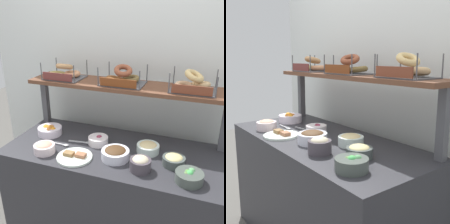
# 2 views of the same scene
# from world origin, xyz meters

# --- Properties ---
(back_wall) EXTENTS (2.80, 0.06, 2.40)m
(back_wall) POSITION_xyz_m (0.00, 0.55, 1.20)
(back_wall) COLOR silver
(back_wall) RESTS_ON ground_plane
(deli_counter) EXTENTS (1.60, 0.70, 0.85)m
(deli_counter) POSITION_xyz_m (0.00, 0.00, 0.42)
(deli_counter) COLOR #2D2D33
(deli_counter) RESTS_ON ground_plane
(shelf_riser_left) EXTENTS (0.05, 0.05, 0.40)m
(shelf_riser_left) POSITION_xyz_m (-0.74, 0.27, 1.05)
(shelf_riser_left) COLOR #4C4C51
(shelf_riser_left) RESTS_ON deli_counter
(upper_shelf) EXTENTS (1.56, 0.32, 0.03)m
(upper_shelf) POSITION_xyz_m (0.00, 0.27, 1.26)
(upper_shelf) COLOR brown
(upper_shelf) RESTS_ON shelf_riser_left
(bowl_hummus) EXTENTS (0.15, 0.15, 0.08)m
(bowl_hummus) POSITION_xyz_m (0.44, -0.05, 0.89)
(bowl_hummus) COLOR #474F4C
(bowl_hummus) RESTS_ON deli_counter
(bowl_fruit_salad) EXTENTS (0.20, 0.20, 0.08)m
(bowl_fruit_salad) POSITION_xyz_m (-0.58, 0.06, 0.89)
(bowl_fruit_salad) COLOR white
(bowl_fruit_salad) RESTS_ON deli_counter
(bowl_veggie_mix) EXTENTS (0.17, 0.17, 0.08)m
(bowl_veggie_mix) POSITION_xyz_m (0.56, -0.20, 0.89)
(bowl_veggie_mix) COLOR #48514B
(bowl_veggie_mix) RESTS_ON deli_counter
(bowl_lox_spread) EXTENTS (0.15, 0.15, 0.08)m
(bowl_lox_spread) POSITION_xyz_m (-0.45, -0.21, 0.89)
(bowl_lox_spread) COLOR silver
(bowl_lox_spread) RESTS_ON deli_counter
(bowl_egg_salad) EXTENTS (0.16, 0.16, 0.08)m
(bowl_egg_salad) POSITION_xyz_m (0.24, 0.05, 0.89)
(bowl_egg_salad) COLOR white
(bowl_egg_salad) RESTS_ON deli_counter
(bowl_chocolate_spread) EXTENTS (0.19, 0.19, 0.08)m
(bowl_chocolate_spread) POSITION_xyz_m (0.05, -0.11, 0.89)
(bowl_chocolate_spread) COLOR white
(bowl_chocolate_spread) RESTS_ON deli_counter
(bowl_beet_salad) EXTENTS (0.15, 0.15, 0.07)m
(bowl_beet_salad) POSITION_xyz_m (-0.14, 0.04, 0.88)
(bowl_beet_salad) COLOR white
(bowl_beet_salad) RESTS_ON deli_counter
(bowl_tuna_salad) EXTENTS (0.14, 0.14, 0.10)m
(bowl_tuna_salad) POSITION_xyz_m (0.25, -0.19, 0.90)
(bowl_tuna_salad) COLOR #484048
(bowl_tuna_salad) RESTS_ON deli_counter
(serving_plate_white) EXTENTS (0.25, 0.25, 0.04)m
(serving_plate_white) POSITION_xyz_m (-0.22, -0.20, 0.86)
(serving_plate_white) COLOR white
(serving_plate_white) RESTS_ON deli_counter
(serving_spoon_near_plate) EXTENTS (0.18, 0.03, 0.01)m
(serving_spoon_near_plate) POSITION_xyz_m (-0.40, -0.07, 0.86)
(serving_spoon_near_plate) COLOR #B7B7BC
(serving_spoon_near_plate) RESTS_ON deli_counter
(serving_spoon_by_edge) EXTENTS (0.18, 0.04, 0.01)m
(serving_spoon_by_edge) POSITION_xyz_m (-0.26, 0.01, 0.86)
(serving_spoon_by_edge) COLOR #B7B7BC
(serving_spoon_by_edge) RESTS_ON deli_counter
(bagel_basket_sesame) EXTENTS (0.30, 0.24, 0.14)m
(bagel_basket_sesame) POSITION_xyz_m (-0.52, 0.26, 1.32)
(bagel_basket_sesame) COLOR #4C4C51
(bagel_basket_sesame) RESTS_ON upper_shelf
(bagel_basket_cinnamon_raisin) EXTENTS (0.32, 0.27, 0.15)m
(bagel_basket_cinnamon_raisin) POSITION_xyz_m (-0.02, 0.26, 1.33)
(bagel_basket_cinnamon_raisin) COLOR #4C4C51
(bagel_basket_cinnamon_raisin) RESTS_ON upper_shelf
(bagel_basket_plain) EXTENTS (0.31, 0.27, 0.15)m
(bagel_basket_plain) POSITION_xyz_m (0.49, 0.26, 1.33)
(bagel_basket_plain) COLOR #4C4C51
(bagel_basket_plain) RESTS_ON upper_shelf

